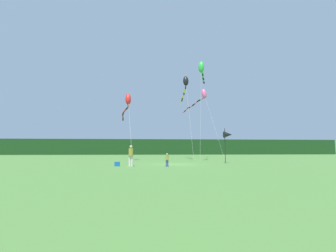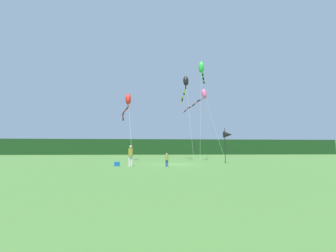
# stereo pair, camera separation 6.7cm
# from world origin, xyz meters

# --- Properties ---
(ground_plane) EXTENTS (120.00, 120.00, 0.00)m
(ground_plane) POSITION_xyz_m (0.00, 0.00, 0.00)
(ground_plane) COLOR #477533
(distant_treeline) EXTENTS (108.00, 3.55, 4.38)m
(distant_treeline) POSITION_xyz_m (0.00, 45.00, 2.19)
(distant_treeline) COLOR #193D19
(distant_treeline) RESTS_ON ground
(person_adult) EXTENTS (0.39, 0.39, 1.79)m
(person_adult) POSITION_xyz_m (-3.94, -2.67, 1.00)
(person_adult) COLOR silver
(person_adult) RESTS_ON ground
(person_child) EXTENTS (0.25, 0.25, 1.12)m
(person_child) POSITION_xyz_m (-0.87, -3.20, 0.62)
(person_child) COLOR #334C8C
(person_child) RESTS_ON ground
(cooler_box) EXTENTS (0.42, 0.38, 0.37)m
(cooler_box) POSITION_xyz_m (-5.13, -2.32, 0.19)
(cooler_box) COLOR #1959B2
(cooler_box) RESTS_ON ground
(banner_flag_pole) EXTENTS (0.90, 0.70, 3.67)m
(banner_flag_pole) POSITION_xyz_m (5.96, 1.02, 2.98)
(banner_flag_pole) COLOR black
(banner_flag_pole) RESTS_ON ground
(kite_rainbow) EXTENTS (4.70, 10.49, 11.81)m
(kite_rainbow) POSITION_xyz_m (6.60, 15.67, 10.52)
(kite_rainbow) COLOR #B2B2B2
(kite_rainbow) RESTS_ON ground
(kite_black) EXTENTS (0.87, 10.20, 12.19)m
(kite_black) POSITION_xyz_m (2.94, 10.34, 11.06)
(kite_black) COLOR #B2B2B2
(kite_black) RESTS_ON ground
(kite_red) EXTENTS (2.37, 10.46, 9.07)m
(kite_red) POSITION_xyz_m (-5.30, 8.37, 7.88)
(kite_red) COLOR #B2B2B2
(kite_red) RESTS_ON ground
(kite_green) EXTENTS (2.05, 5.44, 12.57)m
(kite_green) POSITION_xyz_m (4.20, 5.18, 11.60)
(kite_green) COLOR #B2B2B2
(kite_green) RESTS_ON ground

